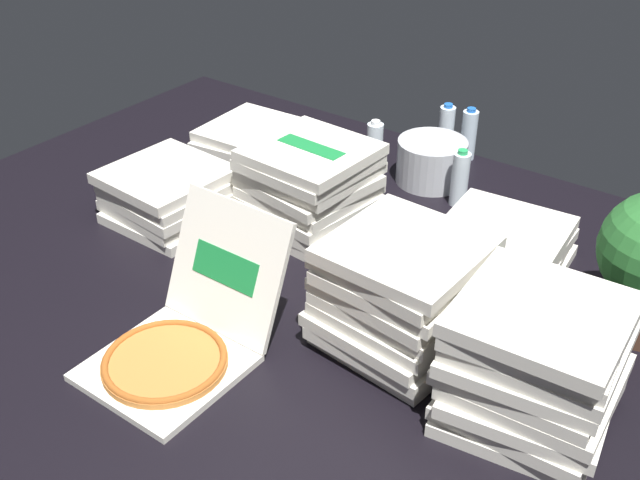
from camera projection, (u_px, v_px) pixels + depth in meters
ground_plane at (309, 298)px, 2.37m from camera, size 3.20×2.40×0.02m
open_pizza_box at (181, 338)px, 2.09m from camera, size 0.38×0.54×0.37m
pizza_stack_right_far at (502, 247)px, 2.46m from camera, size 0.43×0.43×0.15m
pizza_stack_center_far at (309, 186)px, 2.65m from camera, size 0.44×0.44×0.31m
pizza_stack_left_far at (402, 294)px, 2.09m from camera, size 0.43×0.44×0.34m
pizza_stack_center_near at (534, 363)px, 1.85m from camera, size 0.44×0.44×0.34m
pizza_stack_left_mid at (253, 139)px, 3.19m from camera, size 0.43×0.43×0.11m
pizza_stack_right_mid at (171, 194)px, 2.72m from camera, size 0.43×0.42×0.19m
ice_bucket at (431, 161)px, 2.96m from camera, size 0.27×0.27×0.17m
water_bottle_0 at (469, 135)px, 3.12m from camera, size 0.06×0.06×0.22m
water_bottle_1 at (375, 148)px, 3.01m from camera, size 0.06×0.06×0.22m
water_bottle_2 at (460, 179)px, 2.79m from camera, size 0.06×0.06×0.22m
water_bottle_3 at (446, 130)px, 3.16m from camera, size 0.06×0.06×0.22m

